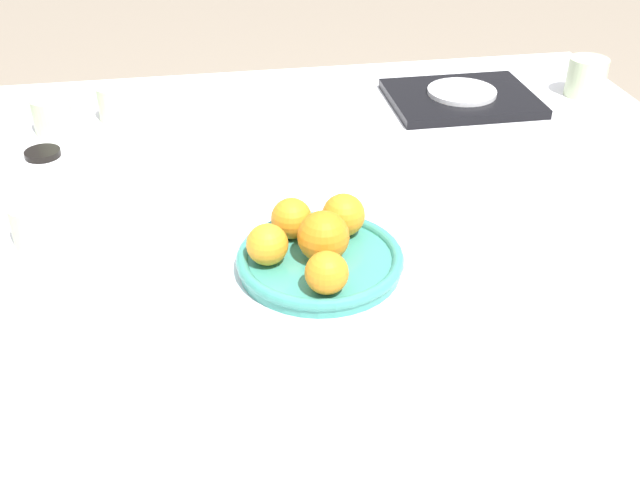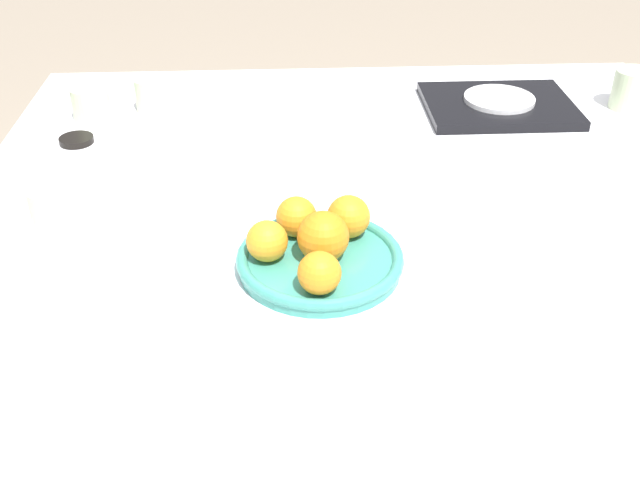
# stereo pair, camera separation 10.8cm
# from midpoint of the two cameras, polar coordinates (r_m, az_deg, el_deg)

# --- Properties ---
(ground_plane) EXTENTS (12.00, 12.00, 0.00)m
(ground_plane) POSITION_cam_midpoint_polar(r_m,az_deg,el_deg) (1.87, 4.38, -16.39)
(ground_plane) COLOR gray
(table) EXTENTS (1.40, 1.08, 0.78)m
(table) POSITION_cam_midpoint_polar(r_m,az_deg,el_deg) (1.60, 4.96, -7.20)
(table) COLOR white
(table) RESTS_ON ground_plane
(fruit_platter) EXTENTS (0.25, 0.25, 0.03)m
(fruit_platter) POSITION_cam_midpoint_polar(r_m,az_deg,el_deg) (1.10, 2.81, -1.64)
(fruit_platter) COLOR teal
(fruit_platter) RESTS_ON table
(orange_0) EXTENTS (0.08, 0.08, 0.08)m
(orange_0) POSITION_cam_midpoint_polar(r_m,az_deg,el_deg) (1.07, 3.12, 0.16)
(orange_0) COLOR orange
(orange_0) RESTS_ON fruit_platter
(orange_1) EXTENTS (0.06, 0.06, 0.06)m
(orange_1) POSITION_cam_midpoint_polar(r_m,az_deg,el_deg) (1.01, 3.01, -2.64)
(orange_1) COLOR orange
(orange_1) RESTS_ON fruit_platter
(orange_2) EXTENTS (0.06, 0.06, 0.06)m
(orange_2) POSITION_cam_midpoint_polar(r_m,az_deg,el_deg) (1.13, 0.92, 1.70)
(orange_2) COLOR orange
(orange_2) RESTS_ON fruit_platter
(orange_3) EXTENTS (0.07, 0.07, 0.07)m
(orange_3) POSITION_cam_midpoint_polar(r_m,az_deg,el_deg) (1.13, 4.92, 1.70)
(orange_3) COLOR orange
(orange_3) RESTS_ON fruit_platter
(orange_4) EXTENTS (0.06, 0.06, 0.06)m
(orange_4) POSITION_cam_midpoint_polar(r_m,az_deg,el_deg) (1.07, -1.20, -0.18)
(orange_4) COLOR orange
(orange_4) RESTS_ON fruit_platter
(serving_tray) EXTENTS (0.31, 0.24, 0.02)m
(serving_tray) POSITION_cam_midpoint_polar(r_m,az_deg,el_deg) (1.68, 15.27, 9.81)
(serving_tray) COLOR black
(serving_tray) RESTS_ON table
(side_plate) EXTENTS (0.15, 0.15, 0.01)m
(side_plate) POSITION_cam_midpoint_polar(r_m,az_deg,el_deg) (1.68, 15.34, 10.28)
(side_plate) COLOR white
(side_plate) RESTS_ON serving_tray
(cup_0) EXTENTS (0.08, 0.08, 0.07)m
(cup_0) POSITION_cam_midpoint_polar(r_m,az_deg,el_deg) (1.62, -15.25, 9.94)
(cup_0) COLOR beige
(cup_0) RESTS_ON table
(cup_1) EXTENTS (0.09, 0.09, 0.07)m
(cup_1) POSITION_cam_midpoint_polar(r_m,az_deg,el_deg) (1.25, -17.07, 2.43)
(cup_1) COLOR beige
(cup_1) RESTS_ON table
(cup_2) EXTENTS (0.08, 0.08, 0.07)m
(cup_2) POSITION_cam_midpoint_polar(r_m,az_deg,el_deg) (1.64, -10.72, 10.78)
(cup_2) COLOR beige
(cup_2) RESTS_ON table
(cup_3) EXTENTS (0.09, 0.09, 0.08)m
(cup_3) POSITION_cam_midpoint_polar(r_m,az_deg,el_deg) (1.77, 24.39, 10.36)
(cup_3) COLOR beige
(cup_3) RESTS_ON table
(soy_dish) EXTENTS (0.07, 0.07, 0.01)m
(soy_dish) POSITION_cam_midpoint_polar(r_m,az_deg,el_deg) (1.53, -16.18, 7.28)
(soy_dish) COLOR black
(soy_dish) RESTS_ON table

